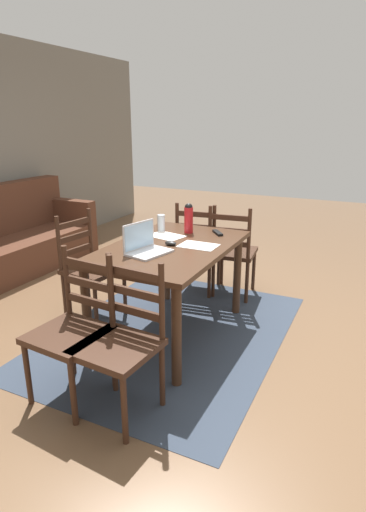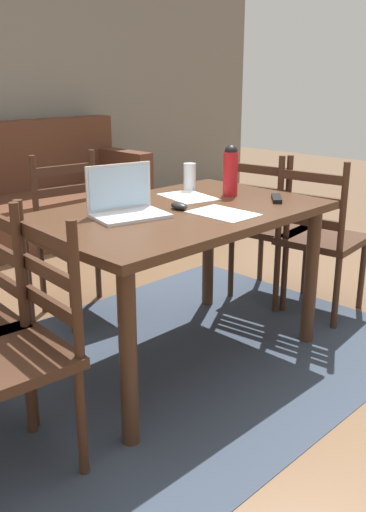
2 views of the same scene
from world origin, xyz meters
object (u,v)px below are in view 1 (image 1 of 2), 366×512
at_px(chair_far_head, 90,268).
at_px(computer_mouse, 170,243).
at_px(chair_left_far, 74,330).
at_px(chair_left_near, 121,343).
at_px(couch, 20,238).
at_px(water_bottle, 189,218).
at_px(dining_table, 170,258).
at_px(chair_right_far, 199,248).
at_px(chair_right_near, 232,252).
at_px(tv_remote, 218,233).
at_px(laptop, 145,245).
at_px(drinking_glass, 161,223).

height_order(chair_far_head, computer_mouse, chair_far_head).
bearing_deg(chair_left_far, computer_mouse, -9.77).
distance_m(chair_far_head, chair_left_near, 1.41).
distance_m(couch, water_bottle, 2.49).
bearing_deg(dining_table, water_bottle, 4.75).
height_order(dining_table, chair_right_far, chair_right_far).
xyz_separation_m(chair_far_head, chair_left_near, (-1.00, -1.00, 0.00)).
bearing_deg(water_bottle, chair_right_near, -20.95).
xyz_separation_m(couch, water_bottle, (-0.32, -2.41, 0.56)).
xyz_separation_m(chair_right_far, tv_remote, (-0.50, -0.38, 0.32)).
bearing_deg(laptop, chair_left_near, -160.33).
bearing_deg(chair_right_far, drinking_glass, 170.27).
height_order(chair_right_near, laptop, laptop).
bearing_deg(chair_right_far, tv_remote, -142.33).
xyz_separation_m(chair_left_far, couch, (1.73, 2.27, -0.11)).
height_order(chair_far_head, laptop, laptop).
bearing_deg(tv_remote, water_bottle, -23.44).
height_order(chair_far_head, tv_remote, chair_far_head).
bearing_deg(water_bottle, computer_mouse, -175.38).
height_order(laptop, computer_mouse, laptop).
xyz_separation_m(chair_left_near, couch, (1.73, 2.62, -0.11)).
distance_m(chair_far_head, water_bottle, 0.99).
bearing_deg(chair_right_far, water_bottle, -166.42).
bearing_deg(chair_far_head, water_bottle, -61.75).
distance_m(dining_table, water_bottle, 0.49).
relative_size(chair_right_near, chair_left_near, 1.00).
height_order(chair_right_near, tv_remote, chair_right_near).
bearing_deg(chair_right_near, chair_far_head, 134.72).
bearing_deg(chair_left_far, drinking_glass, 4.41).
relative_size(water_bottle, tv_remote, 1.54).
distance_m(chair_left_far, chair_left_near, 0.36).
distance_m(chair_right_near, water_bottle, 0.76).
xyz_separation_m(laptop, water_bottle, (0.67, -0.05, 0.08)).
distance_m(chair_left_near, couch, 3.15).
distance_m(chair_far_head, computer_mouse, 0.88).
distance_m(chair_right_far, drinking_glass, 0.74).
distance_m(dining_table, computer_mouse, 0.12).
bearing_deg(dining_table, chair_right_far, 9.86).
relative_size(chair_left_far, chair_right_far, 1.00).
bearing_deg(chair_right_near, laptop, 167.76).
xyz_separation_m(chair_right_far, computer_mouse, (-0.98, -0.17, 0.33)).
distance_m(chair_right_near, chair_far_head, 1.41).
bearing_deg(chair_far_head, laptop, -108.94).
xyz_separation_m(chair_right_near, drinking_glass, (-0.62, 0.46, 0.39)).
relative_size(drinking_glass, tv_remote, 0.87).
bearing_deg(drinking_glass, couch, 80.28).
distance_m(chair_right_near, chair_right_far, 0.36).
relative_size(couch, laptop, 4.98).
bearing_deg(tv_remote, computer_mouse, 26.65).
bearing_deg(laptop, water_bottle, -4.35).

